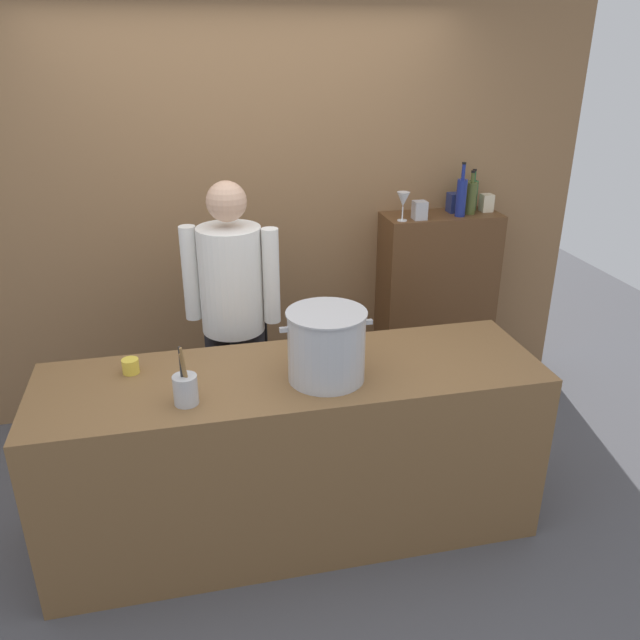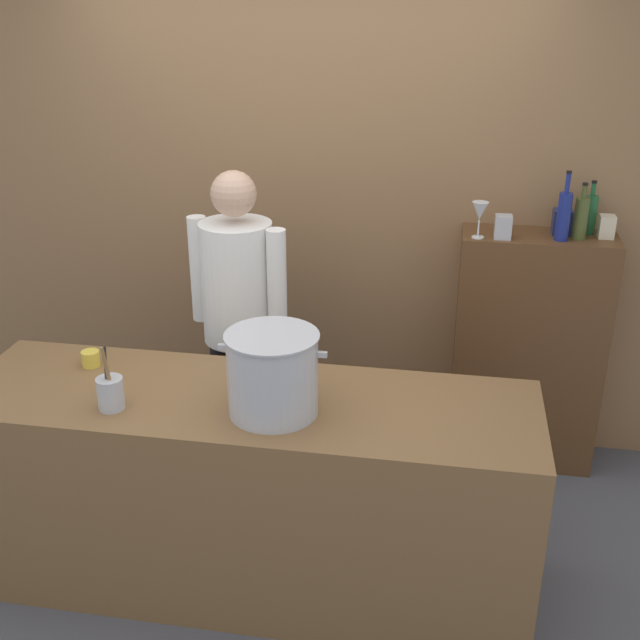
{
  "view_description": "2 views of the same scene",
  "coord_description": "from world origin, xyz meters",
  "px_view_note": "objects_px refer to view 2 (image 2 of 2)",
  "views": [
    {
      "loc": [
        -0.45,
        -2.58,
        2.31
      ],
      "look_at": [
        0.2,
        0.33,
        1.0
      ],
      "focal_mm": 35.95,
      "sensor_mm": 36.0,
      "label": 1
    },
    {
      "loc": [
        0.77,
        -2.65,
        2.42
      ],
      "look_at": [
        0.24,
        0.38,
        1.09
      ],
      "focal_mm": 43.82,
      "sensor_mm": 36.0,
      "label": 2
    }
  ],
  "objects_px": {
    "utensil_crock": "(110,392)",
    "spice_tin_silver": "(503,227)",
    "chef": "(239,314)",
    "butter_jar": "(91,359)",
    "wine_glass_wide": "(480,212)",
    "stockpot_large": "(273,374)",
    "wine_bottle_cobalt": "(564,215)",
    "spice_tin_navy": "(562,222)",
    "spice_tin_cream": "(607,227)",
    "wine_bottle_olive": "(581,217)",
    "wine_bottle_green": "(590,214)"
  },
  "relations": [
    {
      "from": "stockpot_large",
      "to": "wine_glass_wide",
      "type": "xyz_separation_m",
      "value": [
        0.76,
        1.18,
        0.35
      ]
    },
    {
      "from": "wine_bottle_olive",
      "to": "wine_bottle_cobalt",
      "type": "bearing_deg",
      "value": -154.53
    },
    {
      "from": "utensil_crock",
      "to": "spice_tin_navy",
      "type": "height_order",
      "value": "spice_tin_navy"
    },
    {
      "from": "utensil_crock",
      "to": "butter_jar",
      "type": "distance_m",
      "value": 0.41
    },
    {
      "from": "utensil_crock",
      "to": "spice_tin_cream",
      "type": "bearing_deg",
      "value": 34.47
    },
    {
      "from": "wine_bottle_cobalt",
      "to": "wine_bottle_olive",
      "type": "xyz_separation_m",
      "value": [
        0.09,
        0.04,
        -0.02
      ]
    },
    {
      "from": "wine_bottle_green",
      "to": "spice_tin_cream",
      "type": "bearing_deg",
      "value": -38.19
    },
    {
      "from": "chef",
      "to": "utensil_crock",
      "type": "height_order",
      "value": "chef"
    },
    {
      "from": "stockpot_large",
      "to": "wine_bottle_green",
      "type": "bearing_deg",
      "value": 46.09
    },
    {
      "from": "wine_bottle_olive",
      "to": "spice_tin_cream",
      "type": "bearing_deg",
      "value": 15.53
    },
    {
      "from": "utensil_crock",
      "to": "spice_tin_navy",
      "type": "distance_m",
      "value": 2.31
    },
    {
      "from": "wine_bottle_cobalt",
      "to": "wine_bottle_green",
      "type": "bearing_deg",
      "value": 43.93
    },
    {
      "from": "utensil_crock",
      "to": "spice_tin_cream",
      "type": "relative_size",
      "value": 2.4
    },
    {
      "from": "butter_jar",
      "to": "wine_bottle_olive",
      "type": "bearing_deg",
      "value": 25.47
    },
    {
      "from": "spice_tin_silver",
      "to": "spice_tin_cream",
      "type": "bearing_deg",
      "value": 10.63
    },
    {
      "from": "spice_tin_silver",
      "to": "spice_tin_navy",
      "type": "bearing_deg",
      "value": 22.84
    },
    {
      "from": "wine_bottle_green",
      "to": "wine_bottle_olive",
      "type": "relative_size",
      "value": 0.97
    },
    {
      "from": "wine_bottle_olive",
      "to": "spice_tin_silver",
      "type": "distance_m",
      "value": 0.37
    },
    {
      "from": "stockpot_large",
      "to": "spice_tin_navy",
      "type": "relative_size",
      "value": 3.4
    },
    {
      "from": "chef",
      "to": "wine_bottle_olive",
      "type": "xyz_separation_m",
      "value": [
        1.59,
        0.49,
        0.42
      ]
    },
    {
      "from": "butter_jar",
      "to": "spice_tin_silver",
      "type": "xyz_separation_m",
      "value": [
        1.74,
        0.95,
        0.4
      ]
    },
    {
      "from": "wine_bottle_green",
      "to": "spice_tin_navy",
      "type": "relative_size",
      "value": 2.16
    },
    {
      "from": "wine_bottle_green",
      "to": "wine_bottle_olive",
      "type": "distance_m",
      "value": 0.11
    },
    {
      "from": "wine_bottle_green",
      "to": "spice_tin_silver",
      "type": "xyz_separation_m",
      "value": [
        -0.42,
        -0.15,
        -0.04
      ]
    },
    {
      "from": "butter_jar",
      "to": "wine_bottle_cobalt",
      "type": "xyz_separation_m",
      "value": [
        2.02,
        0.96,
        0.47
      ]
    },
    {
      "from": "butter_jar",
      "to": "spice_tin_cream",
      "type": "height_order",
      "value": "spice_tin_cream"
    },
    {
      "from": "chef",
      "to": "spice_tin_silver",
      "type": "height_order",
      "value": "chef"
    },
    {
      "from": "wine_bottle_olive",
      "to": "butter_jar",
      "type": "bearing_deg",
      "value": -154.53
    },
    {
      "from": "chef",
      "to": "spice_tin_cream",
      "type": "xyz_separation_m",
      "value": [
        1.72,
        0.52,
        0.37
      ]
    },
    {
      "from": "wine_bottle_olive",
      "to": "wine_glass_wide",
      "type": "xyz_separation_m",
      "value": [
        -0.48,
        -0.07,
        0.02
      ]
    },
    {
      "from": "utensil_crock",
      "to": "wine_bottle_olive",
      "type": "height_order",
      "value": "wine_bottle_olive"
    },
    {
      "from": "wine_bottle_cobalt",
      "to": "spice_tin_cream",
      "type": "relative_size",
      "value": 3.0
    },
    {
      "from": "utensil_crock",
      "to": "wine_bottle_cobalt",
      "type": "xyz_separation_m",
      "value": [
        1.78,
        1.3,
        0.44
      ]
    },
    {
      "from": "spice_tin_cream",
      "to": "spice_tin_navy",
      "type": "distance_m",
      "value": 0.21
    },
    {
      "from": "wine_glass_wide",
      "to": "butter_jar",
      "type": "bearing_deg",
      "value": -150.13
    },
    {
      "from": "butter_jar",
      "to": "spice_tin_navy",
      "type": "xyz_separation_m",
      "value": [
        2.03,
        1.07,
        0.41
      ]
    },
    {
      "from": "butter_jar",
      "to": "wine_bottle_olive",
      "type": "distance_m",
      "value": 2.38
    },
    {
      "from": "utensil_crock",
      "to": "butter_jar",
      "type": "relative_size",
      "value": 3.48
    },
    {
      "from": "stockpot_large",
      "to": "wine_bottle_green",
      "type": "height_order",
      "value": "wine_bottle_green"
    },
    {
      "from": "stockpot_large",
      "to": "wine_bottle_cobalt",
      "type": "relative_size",
      "value": 1.24
    },
    {
      "from": "stockpot_large",
      "to": "wine_glass_wide",
      "type": "bearing_deg",
      "value": 57.27
    },
    {
      "from": "utensil_crock",
      "to": "spice_tin_silver",
      "type": "relative_size",
      "value": 2.37
    },
    {
      "from": "wine_bottle_cobalt",
      "to": "stockpot_large",
      "type": "bearing_deg",
      "value": -133.65
    },
    {
      "from": "butter_jar",
      "to": "wine_bottle_cobalt",
      "type": "bearing_deg",
      "value": 25.47
    },
    {
      "from": "wine_glass_wide",
      "to": "spice_tin_cream",
      "type": "distance_m",
      "value": 0.63
    },
    {
      "from": "chef",
      "to": "stockpot_large",
      "type": "xyz_separation_m",
      "value": [
        0.34,
        -0.77,
        0.1
      ]
    },
    {
      "from": "butter_jar",
      "to": "wine_glass_wide",
      "type": "xyz_separation_m",
      "value": [
        1.63,
        0.93,
        0.47
      ]
    },
    {
      "from": "spice_tin_silver",
      "to": "spice_tin_navy",
      "type": "xyz_separation_m",
      "value": [
        0.29,
        0.12,
        0.0
      ]
    },
    {
      "from": "spice_tin_navy",
      "to": "stockpot_large",
      "type": "bearing_deg",
      "value": -131.5
    },
    {
      "from": "stockpot_large",
      "to": "wine_glass_wide",
      "type": "height_order",
      "value": "wine_glass_wide"
    }
  ]
}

